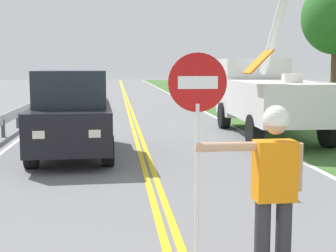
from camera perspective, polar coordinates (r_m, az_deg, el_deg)
name	(u,v)px	position (r m, az deg, el deg)	size (l,w,h in m)	color
centerline_yellow_left	(129,115)	(22.01, -4.62, 1.34)	(0.11, 110.00, 0.01)	yellow
centerline_yellow_right	(133,115)	(22.01, -4.15, 1.34)	(0.11, 110.00, 0.01)	yellow
edge_line_right	(209,114)	(22.41, 4.86, 1.44)	(0.12, 110.00, 0.01)	silver
edge_line_left	(51,116)	(22.19, -13.72, 1.21)	(0.12, 110.00, 0.01)	silver
flagger_worker	(273,184)	(4.90, 12.37, -6.73)	(1.09, 0.25, 1.83)	#2D2D33
stop_sign_paddle	(197,119)	(4.58, 3.49, 0.89)	(0.56, 0.04, 2.33)	silver
utility_bucket_truck	(267,91)	(15.77, 11.59, 4.08)	(2.85, 6.87, 5.47)	silver
oncoming_suv_nearest	(72,113)	(12.08, -11.25, 1.54)	(2.05, 4.67, 2.10)	black
traffic_cone_lead	(275,178)	(8.35, 12.52, -5.99)	(0.40, 0.40, 0.70)	orange
guardrail_left_shoulder	(11,117)	(16.96, -18.14, 1.04)	(0.10, 32.00, 0.71)	#9EA0A3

